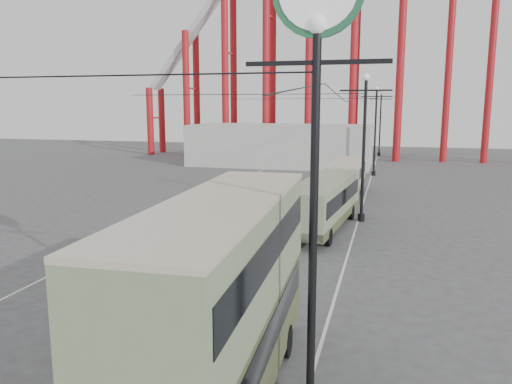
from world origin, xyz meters
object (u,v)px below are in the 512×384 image
(lamp_post_near, at_px, (316,83))
(single_decker_cream, at_px, (347,176))
(pedestrian, at_px, (248,236))
(double_decker_bus, at_px, (223,293))
(single_decker_green, at_px, (324,201))

(lamp_post_near, height_order, single_decker_cream, lamp_post_near)
(lamp_post_near, bearing_deg, pedestrian, 112.55)
(double_decker_bus, bearing_deg, lamp_post_near, 6.68)
(single_decker_cream, height_order, pedestrian, single_decker_cream)
(lamp_post_near, bearing_deg, single_decker_cream, 93.30)
(single_decker_green, distance_m, single_decker_cream, 12.02)
(lamp_post_near, distance_m, single_decker_green, 19.44)
(double_decker_bus, distance_m, single_decker_cream, 30.70)
(double_decker_bus, bearing_deg, single_decker_cream, 87.02)
(pedestrian, bearing_deg, double_decker_bus, 91.05)
(lamp_post_near, distance_m, pedestrian, 15.27)
(lamp_post_near, distance_m, double_decker_bus, 5.37)
(double_decker_bus, xyz_separation_m, single_decker_green, (0.03, 18.65, -1.24))
(lamp_post_near, height_order, double_decker_bus, lamp_post_near)
(lamp_post_near, height_order, pedestrian, lamp_post_near)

